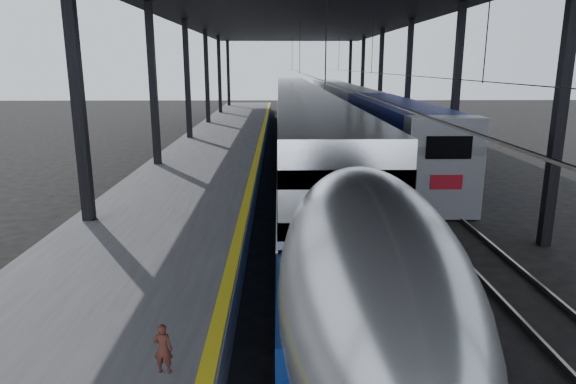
{
  "coord_description": "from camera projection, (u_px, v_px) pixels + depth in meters",
  "views": [
    {
      "loc": [
        0.52,
        -11.49,
        6.0
      ],
      "look_at": [
        0.82,
        4.66,
        2.0
      ],
      "focal_mm": 32.0,
      "sensor_mm": 36.0,
      "label": 1
    }
  ],
  "objects": [
    {
      "name": "yellow_strip",
      "position": [
        259.0,
        148.0,
        31.74
      ],
      "size": [
        0.3,
        80.0,
        0.01
      ],
      "primitive_type": "cube",
      "color": "yellow",
      "rests_on": "platform"
    },
    {
      "name": "rails",
      "position": [
        342.0,
        163.0,
        32.05
      ],
      "size": [
        6.52,
        80.0,
        0.16
      ],
      "color": "slate",
      "rests_on": "ground"
    },
    {
      "name": "canopy",
      "position": [
        302.0,
        10.0,
        29.83
      ],
      "size": [
        18.0,
        75.0,
        9.47
      ],
      "color": "black",
      "rests_on": "ground"
    },
    {
      "name": "platform",
      "position": [
        214.0,
        156.0,
        31.81
      ],
      "size": [
        6.0,
        80.0,
        1.0
      ],
      "primitive_type": "cube",
      "color": "#4C4C4F",
      "rests_on": "ground"
    },
    {
      "name": "ground",
      "position": [
        258.0,
        317.0,
        12.58
      ],
      "size": [
        160.0,
        160.0,
        0.0
      ],
      "primitive_type": "plane",
      "color": "black",
      "rests_on": "ground"
    },
    {
      "name": "child",
      "position": [
        163.0,
        348.0,
        8.49
      ],
      "size": [
        0.34,
        0.24,
        0.88
      ],
      "primitive_type": "imported",
      "rotation": [
        0.0,
        0.0,
        3.06
      ],
      "color": "#441E16",
      "rests_on": "platform"
    },
    {
      "name": "tgv_train",
      "position": [
        300.0,
        124.0,
        35.26
      ],
      "size": [
        3.11,
        65.2,
        4.46
      ],
      "color": "silver",
      "rests_on": "ground"
    },
    {
      "name": "second_train",
      "position": [
        350.0,
        110.0,
        46.21
      ],
      "size": [
        2.96,
        56.05,
        4.07
      ],
      "color": "navy",
      "rests_on": "ground"
    }
  ]
}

